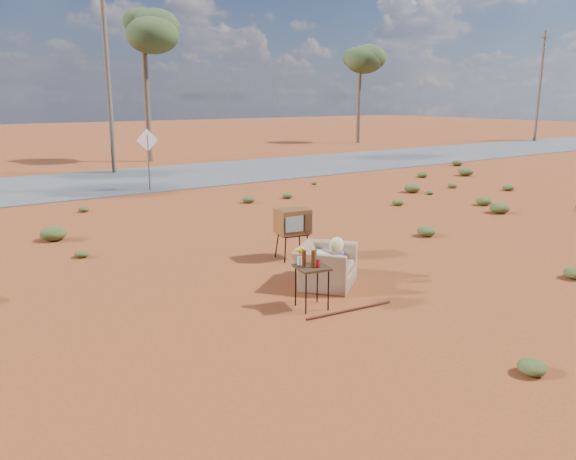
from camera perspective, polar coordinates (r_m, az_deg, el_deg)
ground at (r=9.70m, az=3.95°, el=-6.42°), size 140.00×140.00×0.00m
highway at (r=23.07m, az=-20.01°, el=4.45°), size 140.00×7.00×0.04m
armchair at (r=10.04m, az=3.84°, el=-3.04°), size 1.39×1.44×0.96m
tv_unit at (r=11.51m, az=0.49°, el=0.81°), size 0.72×0.62×1.05m
side_table at (r=8.82m, az=2.18°, el=-3.52°), size 0.57×0.57×0.98m
rusty_bar at (r=8.94m, az=6.26°, el=-8.10°), size 1.56×0.22×0.04m
road_sign at (r=20.51m, az=-14.05°, el=8.01°), size 0.78×0.06×2.19m
eucalyptus_center at (r=30.25m, az=-14.52°, el=18.95°), size 3.20×3.20×7.60m
eucalyptus_right at (r=41.76m, az=7.34°, el=16.93°), size 3.20×3.20×7.10m
utility_pole_center at (r=25.81m, az=-17.84°, el=14.69°), size 1.40×0.20×8.00m
utility_pole_east at (r=46.74m, az=24.23°, el=13.31°), size 1.40×0.20×8.00m
scrub_patch at (r=12.91m, az=-11.27°, el=-0.97°), size 17.49×8.07×0.33m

